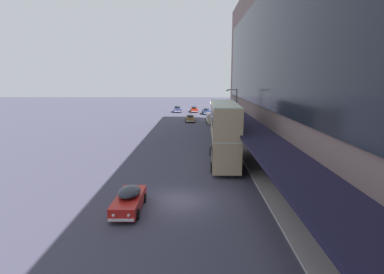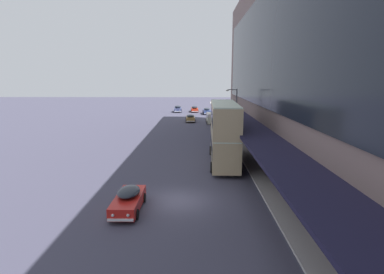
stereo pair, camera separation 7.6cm
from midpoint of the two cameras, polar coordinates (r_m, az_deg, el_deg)
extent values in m
plane|color=#3F3D50|center=(21.41, -2.60, -12.02)|extent=(240.00, 240.00, 0.00)
cube|color=#A7A3A2|center=(23.49, 25.83, -10.83)|extent=(10.00, 180.00, 0.15)
cube|color=#745E5B|center=(22.06, 28.12, 14.82)|extent=(6.00, 80.00, 20.64)
cube|color=black|center=(21.00, 20.58, 18.49)|extent=(0.10, 73.60, 11.56)
cube|color=#1A1831|center=(20.87, 15.15, -2.31)|extent=(3.20, 72.00, 0.24)
cube|color=tan|center=(30.03, 6.01, -1.83)|extent=(2.77, 10.10, 2.76)
cube|color=black|center=(29.96, 6.03, -1.21)|extent=(2.79, 9.30, 1.21)
cube|color=silver|center=(29.75, 6.07, 0.86)|extent=(2.67, 10.09, 0.12)
cube|color=tan|center=(29.53, 6.12, 3.59)|extent=(2.77, 10.10, 2.76)
cube|color=black|center=(29.49, 6.14, 4.23)|extent=(2.79, 9.30, 1.21)
cube|color=silver|center=(29.38, 6.18, 6.35)|extent=(2.67, 10.09, 0.12)
cube|color=black|center=(34.44, 5.65, 6.54)|extent=(1.23, 0.10, 0.36)
cylinder|color=black|center=(33.58, 3.52, -2.57)|extent=(0.28, 1.01, 1.00)
cylinder|color=black|center=(33.72, 7.72, -2.59)|extent=(0.28, 1.01, 1.00)
cylinder|color=black|center=(27.29, 3.75, -5.78)|extent=(0.28, 1.01, 1.00)
cylinder|color=black|center=(27.46, 8.93, -5.79)|extent=(0.28, 1.01, 1.00)
cube|color=#AE2815|center=(77.45, 0.39, 5.24)|extent=(1.93, 4.81, 0.72)
ellipsoid|color=#1E232D|center=(77.15, 0.40, 5.71)|extent=(1.62, 2.67, 0.66)
cube|color=silver|center=(79.87, 0.32, 5.27)|extent=(1.63, 0.19, 0.14)
cube|color=silver|center=(75.07, 0.46, 4.90)|extent=(1.63, 0.19, 0.14)
sphere|color=silver|center=(79.80, -0.02, 5.45)|extent=(0.18, 0.18, 0.18)
sphere|color=silver|center=(79.84, 0.66, 5.45)|extent=(0.18, 0.18, 0.18)
cylinder|color=black|center=(78.91, -0.28, 5.16)|extent=(0.17, 0.65, 0.64)
cylinder|color=black|center=(78.97, 0.97, 5.16)|extent=(0.17, 0.65, 0.64)
cylinder|color=black|center=(75.99, -0.22, 4.93)|extent=(0.17, 0.65, 0.64)
cylinder|color=black|center=(76.06, 1.08, 4.94)|extent=(0.17, 0.65, 0.64)
cube|color=#373F69|center=(76.99, -2.81, 5.24)|extent=(2.04, 4.33, 0.83)
ellipsoid|color=#1E232D|center=(77.14, -2.82, 5.78)|extent=(1.72, 2.41, 0.66)
cube|color=silver|center=(74.86, -2.83, 4.87)|extent=(1.74, 0.21, 0.14)
cube|color=silver|center=(79.18, -2.80, 5.20)|extent=(1.74, 0.21, 0.14)
sphere|color=silver|center=(74.86, -2.44, 5.11)|extent=(0.18, 0.18, 0.18)
sphere|color=silver|center=(74.87, -3.21, 5.11)|extent=(0.18, 0.18, 0.18)
cylinder|color=black|center=(75.72, -2.13, 4.91)|extent=(0.17, 0.65, 0.64)
cylinder|color=black|center=(75.73, -3.51, 4.89)|extent=(0.17, 0.65, 0.64)
cylinder|color=black|center=(78.33, -2.13, 5.11)|extent=(0.17, 0.65, 0.64)
cylinder|color=black|center=(78.35, -3.47, 5.10)|extent=(0.17, 0.65, 0.64)
cube|color=olive|center=(59.67, -0.41, 3.52)|extent=(1.89, 4.39, 0.74)
ellipsoid|color=#1E232D|center=(59.38, -0.40, 4.07)|extent=(1.60, 2.44, 0.50)
cube|color=silver|center=(61.89, -0.46, 3.59)|extent=(1.62, 0.19, 0.14)
cube|color=silver|center=(57.51, -0.35, 3.02)|extent=(1.62, 0.19, 0.14)
sphere|color=silver|center=(61.82, -0.89, 3.83)|extent=(0.18, 0.18, 0.18)
sphere|color=silver|center=(61.84, -0.02, 3.84)|extent=(0.18, 0.18, 0.18)
cylinder|color=black|center=(61.02, -1.24, 3.43)|extent=(0.17, 0.65, 0.64)
cylinder|color=black|center=(61.06, 0.36, 3.44)|extent=(0.17, 0.65, 0.64)
cylinder|color=black|center=(58.37, -1.21, 3.08)|extent=(0.17, 0.65, 0.64)
cylinder|color=black|center=(58.41, 0.46, 3.09)|extent=(0.17, 0.65, 0.64)
cube|color=navy|center=(72.79, 2.73, 4.88)|extent=(1.90, 4.83, 0.77)
ellipsoid|color=#1E232D|center=(72.49, 2.75, 5.36)|extent=(1.60, 2.68, 0.57)
cube|color=silver|center=(75.22, 2.59, 4.90)|extent=(1.61, 0.19, 0.14)
cube|color=silver|center=(70.41, 2.89, 4.48)|extent=(1.61, 0.19, 0.14)
sphere|color=silver|center=(75.13, 2.24, 5.11)|extent=(0.18, 0.18, 0.18)
sphere|color=silver|center=(75.20, 2.94, 5.11)|extent=(0.18, 0.18, 0.18)
cylinder|color=black|center=(74.22, 1.99, 4.78)|extent=(0.17, 0.65, 0.64)
cylinder|color=black|center=(74.35, 3.29, 4.78)|extent=(0.17, 0.65, 0.64)
cylinder|color=black|center=(71.30, 2.15, 4.52)|extent=(0.17, 0.65, 0.64)
cylinder|color=black|center=(71.43, 3.50, 4.52)|extent=(0.17, 0.65, 0.64)
cube|color=red|center=(20.16, -12.03, -11.95)|extent=(1.61, 4.14, 0.75)
ellipsoid|color=#1E232D|center=(20.12, -11.97, -10.13)|extent=(1.42, 2.28, 0.51)
cube|color=silver|center=(18.37, -13.48, -15.14)|extent=(1.53, 0.12, 0.14)
cube|color=silver|center=(22.16, -10.81, -10.37)|extent=(1.53, 0.12, 0.14)
sphere|color=silver|center=(18.18, -12.10, -14.40)|extent=(0.18, 0.18, 0.18)
sphere|color=silver|center=(18.39, -14.87, -14.23)|extent=(0.18, 0.18, 0.18)
cylinder|color=black|center=(18.96, -10.42, -14.32)|extent=(0.14, 0.64, 0.64)
cylinder|color=black|center=(19.32, -15.24, -14.03)|extent=(0.14, 0.64, 0.64)
cylinder|color=black|center=(21.27, -9.09, -11.38)|extent=(0.14, 0.64, 0.64)
cylinder|color=black|center=(21.59, -13.37, -11.20)|extent=(0.14, 0.64, 0.64)
cube|color=beige|center=(57.41, 3.63, 3.37)|extent=(1.94, 4.37, 1.29)
cube|color=silver|center=(57.31, 3.63, 4.15)|extent=(1.90, 4.29, 0.83)
cube|color=black|center=(57.32, 3.63, 4.06)|extent=(1.96, 3.95, 0.41)
ellipsoid|color=beige|center=(59.46, 3.44, 3.78)|extent=(1.64, 0.67, 1.11)
cylinder|color=black|center=(58.62, 2.65, 3.11)|extent=(0.19, 0.65, 0.64)
cylinder|color=black|center=(58.79, 4.36, 3.11)|extent=(0.19, 0.65, 0.64)
cylinder|color=black|center=(56.16, 2.85, 2.76)|extent=(0.19, 0.65, 0.64)
cylinder|color=black|center=(56.33, 4.63, 2.76)|extent=(0.19, 0.65, 0.64)
cylinder|color=#1F2A3F|center=(20.53, 20.26, -12.04)|extent=(0.16, 0.16, 0.85)
cylinder|color=#1F2A3F|center=(20.52, 20.72, -12.08)|extent=(0.16, 0.16, 0.85)
cube|color=#1F2A3F|center=(20.24, 20.64, -10.03)|extent=(0.46, 0.38, 0.70)
cylinder|color=#1F2A3F|center=(20.24, 19.90, -9.88)|extent=(0.10, 0.10, 0.63)
cylinder|color=#1F2A3F|center=(20.22, 21.39, -10.00)|extent=(0.10, 0.10, 0.63)
sphere|color=tan|center=(20.09, 20.73, -8.80)|extent=(0.22, 0.22, 0.22)
cylinder|color=black|center=(20.06, 20.74, -8.60)|extent=(0.33, 0.33, 0.02)
cylinder|color=black|center=(20.04, 20.75, -8.44)|extent=(0.21, 0.21, 0.12)
cylinder|color=#4C4C51|center=(39.10, 8.33, 3.94)|extent=(0.16, 0.16, 6.97)
cylinder|color=#4C4C51|center=(38.76, 7.58, 8.93)|extent=(1.20, 0.10, 0.10)
ellipsoid|color=silver|center=(38.70, 6.69, 8.83)|extent=(0.44, 0.28, 0.20)
camera|label=1|loc=(0.04, -90.06, -0.01)|focal=28.00mm
camera|label=2|loc=(0.04, 89.94, 0.01)|focal=28.00mm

